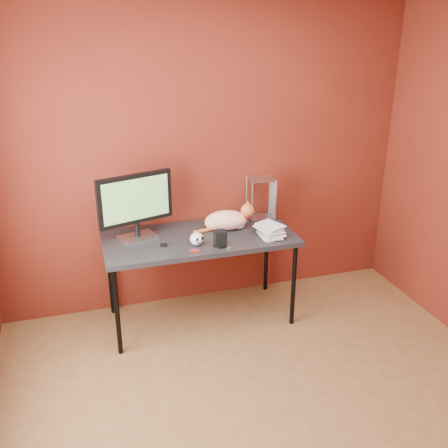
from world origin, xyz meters
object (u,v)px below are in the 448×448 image
object	(u,v)px
skull_mug	(197,239)
speaker	(220,239)
monitor	(136,203)
cat	(227,220)
book_stack	(263,173)
desk	(199,242)

from	to	relation	value
skull_mug	speaker	size ratio (longest dim) A/B	0.90
monitor	speaker	size ratio (longest dim) A/B	4.80
cat	skull_mug	xyz separation A→B (m)	(-0.31, -0.24, -0.03)
monitor	book_stack	distance (m)	0.99
desk	skull_mug	distance (m)	0.21
cat	speaker	bearing A→B (deg)	-103.67
desk	cat	world-z (taller)	cat
desk	book_stack	bearing A→B (deg)	-19.71
book_stack	desk	bearing A→B (deg)	160.29
desk	book_stack	world-z (taller)	book_stack
desk	cat	xyz separation A→B (m)	(0.25, 0.07, 0.13)
cat	speaker	distance (m)	0.34
desk	monitor	distance (m)	0.59
monitor	skull_mug	xyz separation A→B (m)	(0.41, -0.26, -0.24)
monitor	skull_mug	distance (m)	0.54
desk	monitor	world-z (taller)	monitor
monitor	book_stack	size ratio (longest dim) A/B	0.56
cat	book_stack	bearing A→B (deg)	-36.48
skull_mug	book_stack	xyz separation A→B (m)	(0.52, 0.00, 0.47)
cat	speaker	world-z (taller)	cat
skull_mug	monitor	bearing A→B (deg)	129.40
skull_mug	cat	bearing A→B (deg)	18.98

